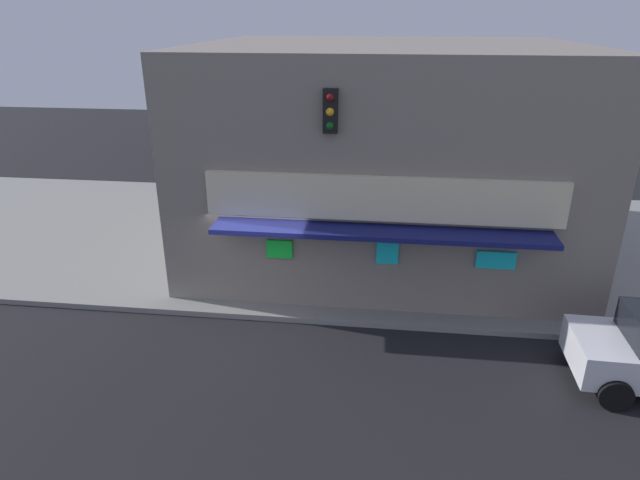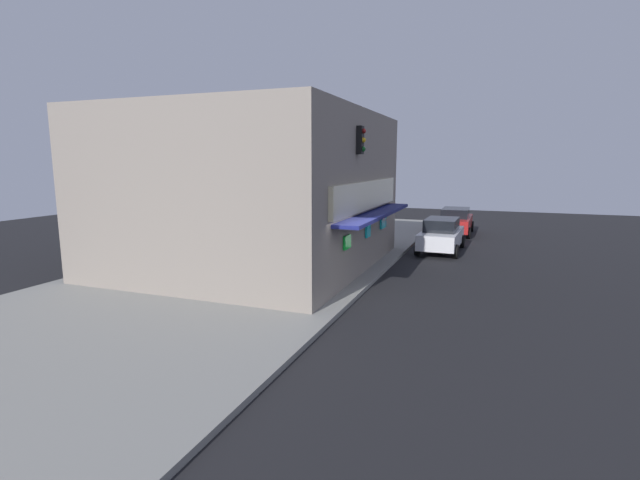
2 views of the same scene
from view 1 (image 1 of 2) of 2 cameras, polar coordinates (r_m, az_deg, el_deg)
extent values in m
plane|color=black|center=(13.73, -6.81, -8.30)|extent=(59.96, 59.96, 0.00)
cube|color=gray|center=(18.33, -3.02, 0.30)|extent=(39.98, 10.56, 0.15)
cube|color=gray|center=(17.12, 6.74, 9.48)|extent=(10.77, 9.28, 6.06)
cube|color=beige|center=(12.59, 6.43, 4.28)|extent=(8.18, 0.16, 1.04)
cube|color=navy|center=(12.50, 6.26, 0.77)|extent=(7.75, 0.90, 0.12)
cube|color=#19E53F|center=(13.34, -4.22, -0.94)|extent=(0.63, 0.08, 0.45)
cube|color=#19D8E5|center=(13.09, 7.02, -1.27)|extent=(0.52, 0.08, 0.58)
cube|color=#19D8E5|center=(13.37, 17.80, -1.97)|extent=(0.90, 0.08, 0.42)
cylinder|color=black|center=(12.96, 1.16, 4.22)|extent=(0.18, 0.18, 5.57)
cube|color=black|center=(12.21, 1.12, 13.28)|extent=(0.32, 0.28, 0.95)
sphere|color=maroon|center=(12.02, 1.05, 14.58)|extent=(0.18, 0.18, 0.18)
sphere|color=yellow|center=(12.07, 1.04, 13.17)|extent=(0.18, 0.18, 0.18)
sphere|color=#0F4C19|center=(12.12, 1.03, 11.77)|extent=(0.18, 0.18, 0.18)
cylinder|color=#2D2D2D|center=(15.27, 12.90, -2.84)|extent=(0.52, 0.52, 0.91)
cylinder|color=navy|center=(14.79, -12.04, -3.84)|extent=(0.21, 0.21, 0.81)
cylinder|color=navy|center=(14.77, -13.58, -4.03)|extent=(0.21, 0.21, 0.81)
cube|color=silver|center=(14.48, -13.06, -1.39)|extent=(0.38, 0.45, 0.63)
sphere|color=tan|center=(14.31, -13.21, 0.27)|extent=(0.22, 0.22, 0.22)
cylinder|color=silver|center=(14.69, -13.12, -1.18)|extent=(0.13, 0.13, 0.56)
cylinder|color=silver|center=(14.30, -12.97, -1.83)|extent=(0.13, 0.13, 0.56)
cylinder|color=black|center=(13.49, 26.09, -9.73)|extent=(0.65, 0.24, 0.64)
cylinder|color=black|center=(12.15, 28.31, -13.95)|extent=(0.65, 0.24, 0.64)
camera|label=2|loc=(18.63, -58.41, 3.49)|focal=26.15mm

